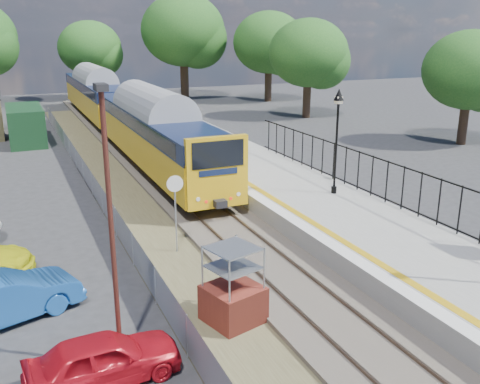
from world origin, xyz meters
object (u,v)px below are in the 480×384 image
carpark_lamp (110,215)px  car_blue (2,298)px  train (118,107)px  speed_sign (175,200)px  brick_plinth (233,287)px  car_red (104,359)px  victorian_lamp_north (338,117)px

carpark_lamp → car_blue: size_ratio=1.58×
train → speed_sign: size_ratio=13.79×
brick_plinth → carpark_lamp: size_ratio=0.34×
brick_plinth → car_red: (-3.77, -1.24, -0.49)m
speed_sign → victorian_lamp_north: bearing=16.5°
train → speed_sign: (-2.50, -22.66, -0.31)m
victorian_lamp_north → brick_plinth: victorian_lamp_north is taller
car_red → car_blue: bearing=23.9°
victorian_lamp_north → car_red: size_ratio=1.29×
carpark_lamp → car_red: size_ratio=1.91×
brick_plinth → car_blue: brick_plinth is taller
victorian_lamp_north → brick_plinth: (-7.80, -6.91, -3.20)m
train → car_blue: bearing=-108.3°
train → brick_plinth: size_ratio=17.80×
victorian_lamp_north → speed_sign: size_ratio=1.55×
speed_sign → carpark_lamp: (-3.29, -6.03, 1.86)m
speed_sign → car_red: size_ratio=0.83×
train → brick_plinth: (-2.50, -27.95, -1.24)m
brick_plinth → train: bearing=84.9°
victorian_lamp_north → carpark_lamp: 13.48m
carpark_lamp → car_blue: 5.31m
speed_sign → brick_plinth: bearing=-85.2°
car_red → speed_sign: bearing=-34.6°
train → car_blue: train is taller
victorian_lamp_north → car_red: bearing=-144.8°
train → car_red: (-6.27, -29.19, -1.73)m
car_blue → carpark_lamp: bearing=-161.7°
speed_sign → car_blue: size_ratio=0.69×
victorian_lamp_north → speed_sign: (-7.80, -1.62, -2.27)m
victorian_lamp_north → brick_plinth: size_ratio=2.01×
train → brick_plinth: bearing=-95.1°
victorian_lamp_north → car_blue: victorian_lamp_north is taller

